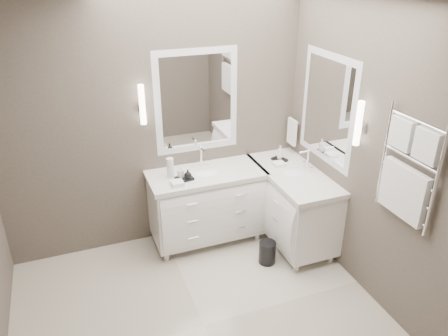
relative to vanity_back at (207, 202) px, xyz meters
name	(u,v)px	position (x,y,z in m)	size (l,w,h in m)	color
floor	(204,326)	(-0.45, -1.23, -0.49)	(3.20, 3.00, 0.01)	beige
wall_back	(155,124)	(-0.45, 0.28, 0.86)	(3.20, 0.01, 2.70)	#514840
wall_right	(378,158)	(1.15, -1.23, 0.86)	(0.01, 3.00, 2.70)	#514840
vanity_back	(207,202)	(0.00, 0.00, 0.00)	(1.24, 0.59, 0.97)	white
vanity_right	(292,202)	(0.88, -0.33, 0.00)	(0.59, 1.24, 0.97)	white
mirror_back	(197,102)	(0.00, 0.26, 1.06)	(0.90, 0.02, 1.10)	white
mirror_right	(327,109)	(1.14, -0.43, 1.06)	(0.02, 0.90, 1.10)	white
sconce_back	(142,105)	(-0.58, 0.20, 1.11)	(0.06, 0.06, 0.40)	white
sconce_right	(358,124)	(1.08, -1.01, 1.11)	(0.06, 0.06, 0.40)	white
towel_bar_corner	(292,131)	(1.09, 0.13, 0.63)	(0.03, 0.22, 0.30)	white
towel_ladder	(407,174)	(1.10, -1.63, 0.91)	(0.06, 0.58, 0.90)	white
waste_bin	(267,252)	(0.45, -0.62, -0.36)	(0.18, 0.18, 0.25)	black
amenity_tray_back	(184,178)	(-0.26, -0.08, 0.38)	(0.17, 0.13, 0.03)	black
amenity_tray_right	(279,159)	(0.86, -0.01, 0.38)	(0.12, 0.16, 0.02)	black
water_bottle	(170,168)	(-0.38, 0.02, 0.47)	(0.07, 0.07, 0.21)	silver
soap_bottle_a	(181,172)	(-0.29, -0.06, 0.45)	(0.05, 0.05, 0.12)	white
soap_bottle_b	(188,174)	(-0.23, -0.11, 0.44)	(0.07, 0.07, 0.09)	black
soap_bottle_c	(280,152)	(0.86, -0.01, 0.47)	(0.06, 0.06, 0.16)	white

